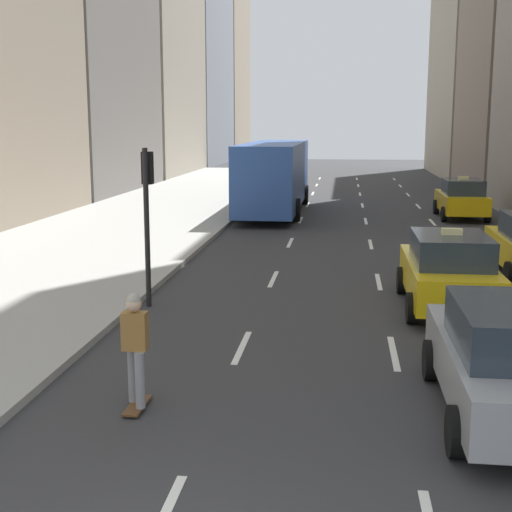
{
  "coord_description": "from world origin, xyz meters",
  "views": [
    {
      "loc": [
        1.62,
        -4.66,
        4.13
      ],
      "look_at": [
        -0.28,
        10.78,
        1.23
      ],
      "focal_mm": 50.0,
      "sensor_mm": 36.0,
      "label": 1
    }
  ],
  "objects_px": {
    "taxi_second": "(462,198)",
    "skateboarder": "(135,346)",
    "taxi_third": "(449,271)",
    "city_bus": "(275,174)",
    "sedan_black_near": "(510,360)",
    "traffic_light_pole": "(147,201)"
  },
  "relations": [
    {
      "from": "skateboarder",
      "to": "sedan_black_near",
      "type": "bearing_deg",
      "value": 3.39
    },
    {
      "from": "sedan_black_near",
      "to": "traffic_light_pole",
      "type": "relative_size",
      "value": 1.24
    },
    {
      "from": "traffic_light_pole",
      "to": "skateboarder",
      "type": "bearing_deg",
      "value": -76.42
    },
    {
      "from": "taxi_third",
      "to": "city_bus",
      "type": "distance_m",
      "value": 18.31
    },
    {
      "from": "sedan_black_near",
      "to": "skateboarder",
      "type": "bearing_deg",
      "value": -176.61
    },
    {
      "from": "sedan_black_near",
      "to": "taxi_third",
      "type": "bearing_deg",
      "value": 90.0
    },
    {
      "from": "taxi_second",
      "to": "sedan_black_near",
      "type": "xyz_separation_m",
      "value": [
        -2.8,
        -22.26,
        -0.01
      ]
    },
    {
      "from": "taxi_third",
      "to": "skateboarder",
      "type": "height_order",
      "value": "taxi_third"
    },
    {
      "from": "taxi_second",
      "to": "traffic_light_pole",
      "type": "height_order",
      "value": "traffic_light_pole"
    },
    {
      "from": "taxi_second",
      "to": "traffic_light_pole",
      "type": "xyz_separation_m",
      "value": [
        -9.55,
        -16.65,
        1.53
      ]
    },
    {
      "from": "sedan_black_near",
      "to": "traffic_light_pole",
      "type": "distance_m",
      "value": 8.91
    },
    {
      "from": "taxi_third",
      "to": "sedan_black_near",
      "type": "xyz_separation_m",
      "value": [
        0.0,
        -6.1,
        -0.01
      ]
    },
    {
      "from": "city_bus",
      "to": "traffic_light_pole",
      "type": "distance_m",
      "value": 17.94
    },
    {
      "from": "skateboarder",
      "to": "traffic_light_pole",
      "type": "distance_m",
      "value": 6.27
    },
    {
      "from": "taxi_second",
      "to": "skateboarder",
      "type": "bearing_deg",
      "value": -109.78
    },
    {
      "from": "sedan_black_near",
      "to": "city_bus",
      "type": "bearing_deg",
      "value": 103.43
    },
    {
      "from": "taxi_second",
      "to": "skateboarder",
      "type": "xyz_separation_m",
      "value": [
        -8.12,
        -22.57,
        0.08
      ]
    },
    {
      "from": "skateboarder",
      "to": "traffic_light_pole",
      "type": "relative_size",
      "value": 0.48
    },
    {
      "from": "taxi_third",
      "to": "traffic_light_pole",
      "type": "relative_size",
      "value": 1.22
    },
    {
      "from": "taxi_second",
      "to": "sedan_black_near",
      "type": "relative_size",
      "value": 0.99
    },
    {
      "from": "city_bus",
      "to": "sedan_black_near",
      "type": "bearing_deg",
      "value": -76.57
    },
    {
      "from": "skateboarder",
      "to": "taxi_second",
      "type": "bearing_deg",
      "value": 70.22
    }
  ]
}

